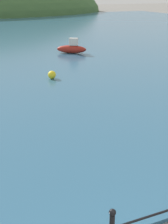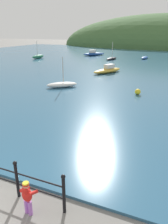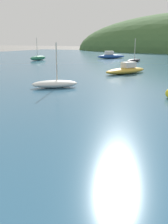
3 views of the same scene
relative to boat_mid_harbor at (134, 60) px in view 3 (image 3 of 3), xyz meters
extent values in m
ellipsoid|color=black|center=(0.00, 0.00, -0.02)|extent=(1.45, 3.09, 0.37)
cylinder|color=beige|center=(0.03, 0.14, 1.36)|extent=(0.07, 0.07, 2.39)
ellipsoid|color=#287551|center=(-11.90, -3.13, 0.09)|extent=(0.91, 2.88, 0.58)
cylinder|color=beige|center=(-11.91, -3.27, 1.52)|extent=(0.07, 0.07, 2.27)
ellipsoid|color=gold|center=(2.81, -11.20, 0.04)|extent=(2.81, 4.15, 0.48)
cube|color=silver|center=(2.94, -10.92, 0.49)|extent=(1.07, 1.30, 0.43)
ellipsoid|color=silver|center=(1.31, -19.01, 0.01)|extent=(2.55, 2.30, 0.43)
cylinder|color=beige|center=(1.41, -18.93, 1.25)|extent=(0.07, 0.07, 2.05)
ellipsoid|color=#1E4793|center=(-4.74, 4.53, 0.08)|extent=(3.74, 3.85, 0.55)
cube|color=silver|center=(-4.96, 4.30, 0.60)|extent=(1.27, 1.29, 0.50)
camera|label=1|loc=(2.68, -34.32, 4.21)|focal=50.00mm
camera|label=2|loc=(10.06, -34.70, 4.31)|focal=35.00mm
camera|label=3|loc=(9.55, -31.21, 2.43)|focal=42.00mm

